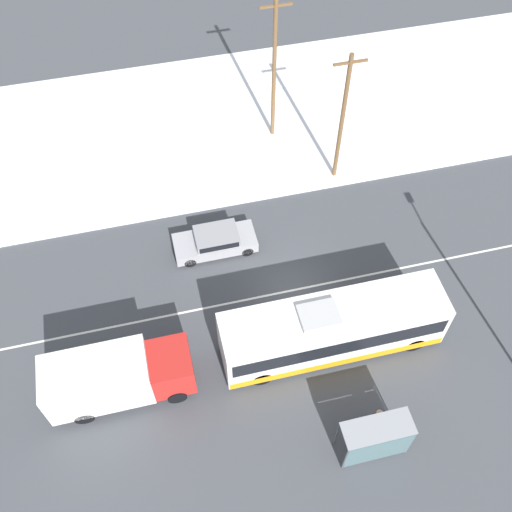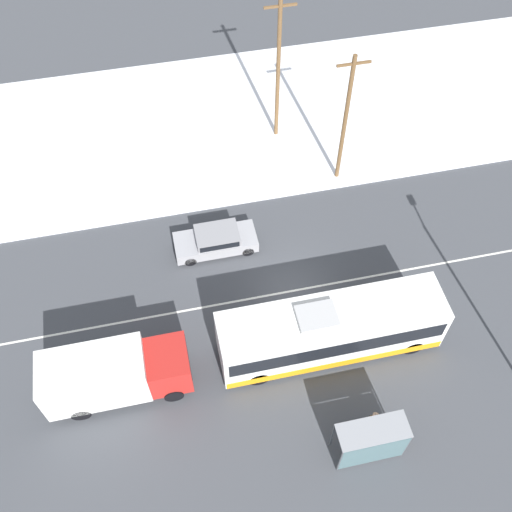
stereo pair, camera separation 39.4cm
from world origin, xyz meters
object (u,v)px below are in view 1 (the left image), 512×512
at_px(city_bus, 332,329).
at_px(box_truck, 116,377).
at_px(pedestrian_at_stop, 378,417).
at_px(bus_shelter, 378,440).
at_px(sedan_car, 216,240).
at_px(utility_pole_snowlot, 274,70).
at_px(utility_pole_roadside, 342,118).

bearing_deg(city_bus, box_truck, -179.47).
bearing_deg(pedestrian_at_stop, bus_shelter, -114.49).
bearing_deg(bus_shelter, pedestrian_at_stop, 65.51).
xyz_separation_m(sedan_car, utility_pole_snowlot, (5.28, 8.15, 4.14)).
bearing_deg(utility_pole_roadside, bus_shelter, -102.19).
distance_m(box_truck, utility_pole_roadside, 17.93).
xyz_separation_m(city_bus, utility_pole_roadside, (3.75, 10.86, 2.85)).
relative_size(city_bus, pedestrian_at_stop, 6.14).
relative_size(city_bus, utility_pole_roadside, 1.24).
bearing_deg(utility_pole_snowlot, pedestrian_at_stop, -90.90).
distance_m(city_bus, pedestrian_at_stop, 4.49).
bearing_deg(box_truck, utility_pole_snowlot, 53.88).
bearing_deg(sedan_car, utility_pole_roadside, -154.74).
height_order(box_truck, utility_pole_snowlot, utility_pole_snowlot).
bearing_deg(city_bus, utility_pole_snowlot, 86.12).
bearing_deg(sedan_car, city_bus, 120.88).
distance_m(box_truck, pedestrian_at_stop, 11.72).
xyz_separation_m(pedestrian_at_stop, bus_shelter, (-0.52, -1.13, 0.62)).
bearing_deg(utility_pole_roadside, pedestrian_at_stop, -101.21).
xyz_separation_m(sedan_car, utility_pole_roadside, (7.99, 3.77, 3.71)).
bearing_deg(bus_shelter, sedan_car, 109.42).
bearing_deg(sedan_car, pedestrian_at_stop, 113.38).
bearing_deg(utility_pole_snowlot, utility_pole_roadside, -58.23).
distance_m(city_bus, utility_pole_roadside, 11.84).
bearing_deg(city_bus, sedan_car, 120.88).
relative_size(sedan_car, bus_shelter, 1.47).
bearing_deg(utility_pole_snowlot, sedan_car, -122.92).
relative_size(box_truck, pedestrian_at_stop, 3.80).
relative_size(box_truck, sedan_car, 1.47).
bearing_deg(city_bus, bus_shelter, -87.85).
height_order(city_bus, pedestrian_at_stop, city_bus).
height_order(box_truck, bus_shelter, box_truck).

